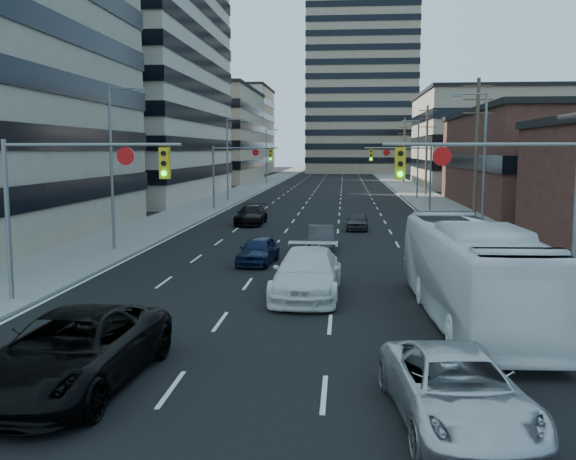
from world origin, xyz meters
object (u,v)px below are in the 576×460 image
(silver_suv, at_px, (457,389))
(transit_bus, at_px, (472,272))
(black_pickup, at_px, (73,351))
(white_van, at_px, (307,273))
(sedan_blue, at_px, (258,250))

(silver_suv, height_order, transit_bus, transit_bus)
(black_pickup, relative_size, white_van, 1.05)
(silver_suv, height_order, sedan_blue, silver_suv)
(black_pickup, bearing_deg, white_van, 67.33)
(silver_suv, xyz_separation_m, sedan_blue, (-6.55, 18.23, -0.07))
(transit_bus, distance_m, sedan_blue, 13.06)
(black_pickup, bearing_deg, transit_bus, 37.05)
(transit_bus, bearing_deg, black_pickup, -149.25)
(white_van, bearing_deg, black_pickup, -114.79)
(black_pickup, height_order, silver_suv, black_pickup)
(transit_bus, bearing_deg, white_van, 148.30)
(silver_suv, bearing_deg, white_van, 101.77)
(black_pickup, xyz_separation_m, silver_suv, (8.69, -1.31, -0.15))
(black_pickup, bearing_deg, silver_suv, -4.97)
(sedan_blue, bearing_deg, black_pickup, -91.24)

